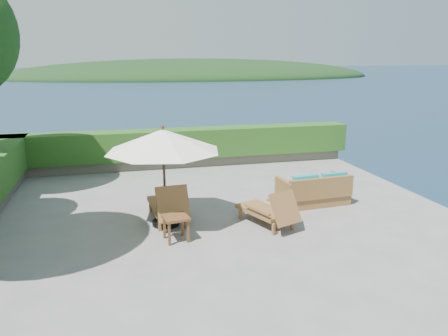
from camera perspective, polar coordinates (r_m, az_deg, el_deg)
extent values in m
plane|color=gray|center=(10.61, -0.52, -6.89)|extent=(12.00, 12.00, 0.00)
cube|color=#4D463D|center=(11.27, -0.50, -14.27)|extent=(12.00, 12.00, 3.00)
plane|color=#14273F|center=(12.03, -0.48, -20.34)|extent=(600.00, 600.00, 0.00)
ellipsoid|color=black|center=(152.25, -3.87, 11.73)|extent=(126.00, 57.60, 12.60)
cube|color=#696354|center=(15.82, -5.31, 0.88)|extent=(12.00, 0.60, 0.36)
cube|color=#1F4313|center=(15.68, -5.37, 3.26)|extent=(12.40, 0.90, 1.00)
cylinder|color=black|center=(10.45, -7.60, -7.09)|extent=(0.75, 0.75, 0.10)
cylinder|color=#3B2515|center=(10.11, -7.80, -1.33)|extent=(0.07, 0.07, 2.28)
cone|color=white|center=(9.91, -7.97, 3.60)|extent=(3.11, 3.11, 0.50)
sphere|color=#3B2515|center=(9.86, -8.03, 5.32)|extent=(0.10, 0.10, 0.08)
cube|color=olive|center=(10.08, -8.40, -7.39)|extent=(0.07, 0.07, 0.29)
cube|color=olive|center=(10.19, -4.96, -7.03)|extent=(0.07, 0.07, 0.29)
cube|color=olive|center=(11.30, -9.59, -5.00)|extent=(0.07, 0.07, 0.29)
cube|color=olive|center=(11.40, -6.53, -4.71)|extent=(0.07, 0.07, 0.29)
cube|color=olive|center=(10.77, -7.55, -4.84)|extent=(0.83, 1.48, 0.10)
cube|color=olive|center=(9.91, -6.69, -4.66)|extent=(0.76, 0.52, 0.77)
cube|color=olive|center=(10.46, -9.37, -4.55)|extent=(0.13, 0.94, 0.06)
cube|color=olive|center=(10.59, -5.36, -4.18)|extent=(0.13, 0.94, 0.06)
cube|color=olive|center=(9.82, 6.50, -7.98)|extent=(0.08, 0.08, 0.26)
cube|color=olive|center=(10.18, 8.90, -7.23)|extent=(0.08, 0.08, 0.26)
cube|color=olive|center=(10.69, 2.14, -6.01)|extent=(0.08, 0.08, 0.26)
cube|color=olive|center=(11.02, 4.49, -5.40)|extent=(0.08, 0.08, 0.26)
cube|color=olive|center=(10.43, 5.09, -5.58)|extent=(1.10, 1.47, 0.09)
cube|color=olive|center=(9.81, 8.01, -5.22)|extent=(0.78, 0.64, 0.71)
cube|color=olive|center=(10.02, 4.36, -5.48)|extent=(0.37, 0.82, 0.05)
cube|color=olive|center=(10.45, 7.27, -4.71)|extent=(0.37, 0.82, 0.05)
cube|color=brown|center=(9.27, -7.14, -8.61)|extent=(0.06, 0.06, 0.50)
cube|color=brown|center=(9.38, -4.72, -8.28)|extent=(0.06, 0.06, 0.50)
cube|color=brown|center=(9.63, -7.80, -7.73)|extent=(0.06, 0.06, 0.50)
cube|color=brown|center=(9.74, -5.47, -7.42)|extent=(0.06, 0.06, 0.50)
cube|color=brown|center=(9.40, -6.33, -6.44)|extent=(0.59, 0.59, 0.06)
cube|color=olive|center=(12.01, 11.52, -3.64)|extent=(1.87, 1.04, 0.40)
cube|color=olive|center=(11.56, 12.64, -2.58)|extent=(1.81, 0.28, 0.55)
cube|color=olive|center=(11.52, 7.86, -2.68)|extent=(0.19, 0.91, 0.45)
cube|color=olive|center=(12.36, 15.06, -1.86)|extent=(0.19, 0.91, 0.45)
cube|color=teal|center=(11.76, 9.68, -2.44)|extent=(0.83, 0.78, 0.18)
cube|color=teal|center=(12.17, 13.19, -2.05)|extent=(0.83, 0.78, 0.18)
cube|color=teal|center=(11.39, 10.61, -1.84)|extent=(0.71, 0.19, 0.36)
cube|color=teal|center=(11.81, 14.19, -1.45)|extent=(0.71, 0.19, 0.36)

